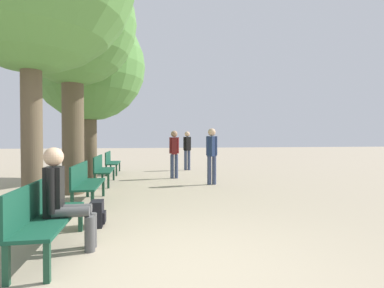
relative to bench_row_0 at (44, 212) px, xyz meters
name	(u,v)px	position (x,y,z in m)	size (l,w,h in m)	color
ground_plane	(170,269)	(1.51, -0.72, -0.51)	(80.00, 80.00, 0.00)	tan
bench_row_0	(44,212)	(0.00, 0.00, 0.00)	(0.46, 1.75, 0.88)	#144733
bench_row_1	(85,180)	(0.00, 2.82, 0.00)	(0.46, 1.75, 0.88)	#144733
bench_row_2	(102,168)	(0.00, 5.64, 0.00)	(0.46, 1.75, 0.88)	#144733
bench_row_3	(111,161)	(0.00, 8.46, 0.00)	(0.46, 1.75, 0.88)	#144733
tree_row_1	(72,24)	(-0.53, 4.15, 3.82)	(3.25, 3.25, 6.04)	brown
tree_row_2	(89,66)	(-0.53, 6.71, 3.36)	(3.75, 3.75, 5.78)	brown
person_seated	(64,196)	(0.23, 0.03, 0.18)	(0.63, 0.36, 1.32)	#4C4C4C
backpack	(97,214)	(0.50, 1.06, -0.31)	(0.23, 0.31, 0.41)	black
pedestrian_near	(174,151)	(2.36, 6.60, 0.46)	(0.34, 0.24, 1.70)	#384260
pedestrian_mid	(212,152)	(3.35, 5.00, 0.48)	(0.35, 0.30, 1.73)	#384260
pedestrian_far	(187,148)	(3.23, 9.21, 0.48)	(0.35, 0.29, 1.73)	#384260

